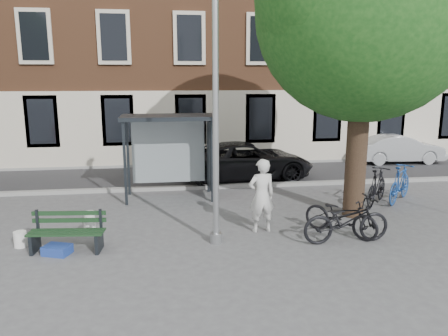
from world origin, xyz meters
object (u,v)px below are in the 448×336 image
at_px(lamppost, 216,123).
at_px(bike_d, 377,186).
at_px(bus_shelter, 181,137).
at_px(bike_a, 346,220).
at_px(car_silver, 399,149).
at_px(painter, 262,196).
at_px(bike_b, 400,183).
at_px(bike_c, 341,215).
at_px(bench, 67,234).
at_px(car_dark, 246,161).

xyz_separation_m(lamppost, bike_d, (5.13, 2.40, -2.22)).
bearing_deg(bike_d, lamppost, 66.55).
height_order(bus_shelter, bike_a, bus_shelter).
distance_m(bus_shelter, car_silver, 10.77).
height_order(painter, bike_d, painter).
height_order(bike_b, bike_c, bike_b).
relative_size(painter, bike_b, 0.96).
height_order(painter, bike_a, painter).
bearing_deg(bench, bike_d, 21.68).
height_order(lamppost, bike_d, lamppost).
bearing_deg(car_dark, bench, 134.19).
height_order(bike_a, car_silver, car_silver).
bearing_deg(bench, bike_c, 6.77).
bearing_deg(car_silver, lamppost, 134.35).
xyz_separation_m(bike_a, bike_b, (3.01, 3.00, 0.04)).
height_order(bike_a, bike_c, bike_a).
xyz_separation_m(bench, car_dark, (5.18, 6.23, 0.31)).
distance_m(bike_a, bike_d, 3.51).
height_order(bench, car_silver, car_silver).
height_order(bike_c, bike_d, bike_d).
xyz_separation_m(car_dark, car_silver, (7.31, 2.15, -0.06)).
bearing_deg(bus_shelter, bike_c, -47.45).
bearing_deg(bike_a, car_silver, -37.18).
height_order(bike_a, bike_b, bike_b).
relative_size(bike_a, bike_d, 1.10).
relative_size(lamppost, bike_c, 3.23).
distance_m(painter, bike_a, 2.08).
height_order(bike_a, bike_d, bike_d).
bearing_deg(lamppost, bike_a, -7.20).
height_order(bench, bike_b, bike_b).
distance_m(bike_c, car_dark, 6.25).
height_order(bus_shelter, bench, bus_shelter).
distance_m(bus_shelter, bike_a, 5.91).
xyz_separation_m(bike_b, bike_c, (-2.94, -2.51, -0.08)).
distance_m(bike_b, bike_d, 0.89).
xyz_separation_m(lamppost, bike_a, (2.98, -0.38, -2.24)).
bearing_deg(bench, bike_a, 2.30).
bearing_deg(bike_b, car_dark, 4.04).
distance_m(painter, bike_c, 1.97).
bearing_deg(bike_b, lamppost, 69.01).
bearing_deg(lamppost, bus_shelter, 98.43).
xyz_separation_m(bus_shelter, bench, (-2.70, -4.09, -1.53)).
bearing_deg(bike_b, car_silver, -73.51).
bearing_deg(bus_shelter, painter, -62.57).
xyz_separation_m(painter, bike_d, (3.93, 1.78, -0.36)).
xyz_separation_m(bike_b, car_dark, (-4.12, 3.63, 0.12)).
bearing_deg(bike_c, lamppost, 140.02).
distance_m(bench, car_dark, 8.11).
bearing_deg(bike_a, bike_d, -39.63).
xyz_separation_m(bike_d, car_dark, (-3.26, 3.85, 0.13)).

